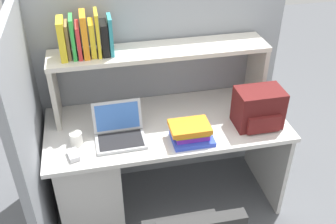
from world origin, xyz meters
The scene contains 11 objects.
ground_plane centered at (0.00, 0.00, 0.00)m, with size 8.00×8.00×0.00m, color #595B60.
desk centered at (-0.39, 0.00, 0.40)m, with size 1.60×0.70×0.73m.
cubicle_partition_rear centered at (0.00, 0.38, 0.78)m, with size 1.84×0.05×1.55m, color gray.
cubicle_partition_left centered at (-0.85, -0.05, 0.78)m, with size 0.05×1.06×1.55m, color gray.
overhead_hutch centered at (0.00, 0.20, 1.08)m, with size 1.44×0.28×0.45m.
reference_books_on_shelf centered at (-0.46, 0.20, 1.30)m, with size 0.32×0.18×0.28m.
laptop centered at (-0.32, -0.10, 0.78)m, with size 0.31×0.27×0.22m.
backpack centered at (0.58, -0.14, 0.86)m, with size 0.30×0.23×0.26m.
computer_mouse centered at (-0.61, -0.23, 0.75)m, with size 0.06×0.10×0.03m, color silver.
paper_cup centered at (-0.59, -0.10, 0.77)m, with size 0.08×0.08×0.08m, color white.
desk_book_stack centered at (0.11, -0.21, 0.79)m, with size 0.27×0.20×0.12m.
Camera 1 is at (-0.43, -2.06, 2.25)m, focal length 41.44 mm.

